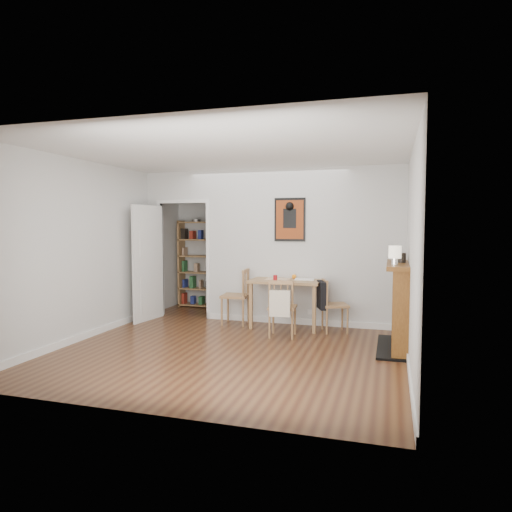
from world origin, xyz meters
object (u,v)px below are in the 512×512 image
(chair_front, at_px, (282,308))
(mantel_lamp, at_px, (395,253))
(chair_right, at_px, (334,305))
(chair_left, at_px, (235,297))
(orange_fruit, at_px, (294,277))
(notebook, at_px, (305,279))
(bookshelf, at_px, (197,264))
(fireplace, at_px, (401,304))
(red_glass, at_px, (275,278))
(dining_table, at_px, (286,285))
(ceramic_jar_b, at_px, (401,258))
(ceramic_jar_a, at_px, (402,258))

(chair_front, height_order, mantel_lamp, mantel_lamp)
(chair_right, bearing_deg, chair_left, 176.95)
(orange_fruit, relative_size, notebook, 0.24)
(chair_right, relative_size, bookshelf, 0.47)
(fireplace, distance_m, red_glass, 2.06)
(mantel_lamp, bearing_deg, fireplace, 76.22)
(dining_table, height_order, chair_right, chair_right)
(chair_left, height_order, orange_fruit, chair_left)
(chair_right, distance_m, notebook, 0.64)
(bookshelf, bearing_deg, ceramic_jar_b, -25.70)
(chair_right, xyz_separation_m, orange_fruit, (-0.69, 0.28, 0.39))
(red_glass, height_order, ceramic_jar_b, ceramic_jar_b)
(chair_right, bearing_deg, ceramic_jar_a, -33.38)
(chair_front, bearing_deg, fireplace, -6.55)
(fireplace, xyz_separation_m, orange_fruit, (-1.66, 1.00, 0.20))
(red_glass, xyz_separation_m, orange_fruit, (0.25, 0.28, -0.01))
(bookshelf, xyz_separation_m, ceramic_jar_b, (3.91, -1.88, 0.34))
(chair_right, height_order, ceramic_jar_b, ceramic_jar_b)
(fireplace, bearing_deg, chair_right, 143.64)
(fireplace, bearing_deg, chair_left, 162.91)
(fireplace, xyz_separation_m, ceramic_jar_b, (0.00, 0.27, 0.59))
(fireplace, distance_m, mantel_lamp, 0.79)
(chair_front, relative_size, ceramic_jar_b, 9.17)
(mantel_lamp, height_order, ceramic_jar_b, mantel_lamp)
(chair_right, relative_size, ceramic_jar_b, 8.74)
(dining_table, bearing_deg, fireplace, -25.77)
(chair_right, bearing_deg, dining_table, 170.52)
(chair_front, relative_size, fireplace, 0.69)
(chair_front, distance_m, ceramic_jar_b, 1.84)
(bookshelf, distance_m, ceramic_jar_b, 4.36)
(red_glass, xyz_separation_m, ceramic_jar_a, (1.92, -0.65, 0.41))
(bookshelf, height_order, ceramic_jar_b, bookshelf)
(dining_table, relative_size, ceramic_jar_b, 12.08)
(fireplace, relative_size, notebook, 4.10)
(chair_left, bearing_deg, chair_right, -3.05)
(chair_left, xyz_separation_m, mantel_lamp, (2.53, -1.17, 0.84))
(dining_table, bearing_deg, ceramic_jar_a, -23.75)
(chair_left, distance_m, bookshelf, 1.90)
(bookshelf, bearing_deg, fireplace, -28.79)
(bookshelf, height_order, red_glass, bookshelf)
(chair_front, distance_m, orange_fruit, 0.89)
(notebook, bearing_deg, fireplace, -31.78)
(chair_right, xyz_separation_m, bookshelf, (-2.94, 1.43, 0.43))
(chair_left, height_order, chair_right, chair_left)
(chair_left, relative_size, chair_right, 1.13)
(dining_table, distance_m, mantel_lamp, 2.16)
(chair_right, distance_m, bookshelf, 3.29)
(notebook, bearing_deg, ceramic_jar_a, -29.61)
(chair_right, height_order, bookshelf, bookshelf)
(chair_left, relative_size, fireplace, 0.75)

